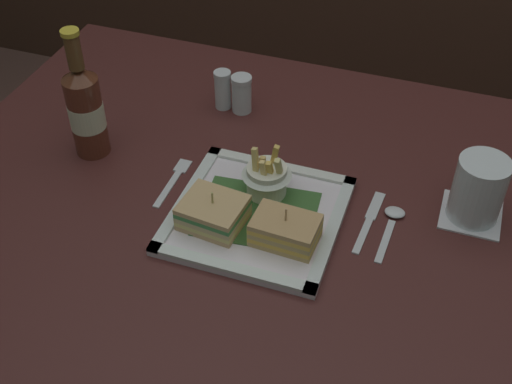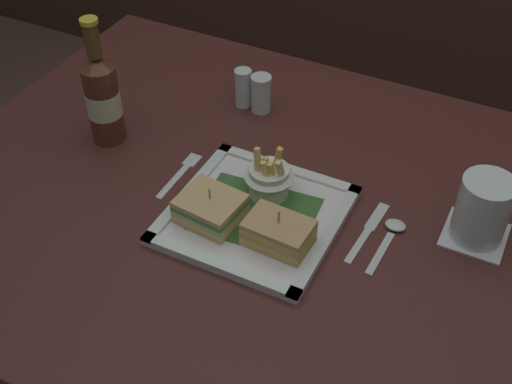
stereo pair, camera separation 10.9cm
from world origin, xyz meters
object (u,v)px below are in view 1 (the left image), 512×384
water_glass (478,192)px  beer_bottle (86,109)px  dining_table (255,240)px  sandwich_half_right (285,230)px  knife (370,219)px  fork (174,179)px  sandwich_half_left (213,213)px  fries_cup (267,175)px  pepper_shaker (242,96)px  spoon (392,220)px  square_plate (257,215)px  salt_shaker (223,92)px

water_glass → beer_bottle: bearing=-175.8°
dining_table → sandwich_half_right: size_ratio=11.16×
dining_table → knife: size_ratio=7.62×
water_glass → fork: (-0.51, -0.08, -0.05)m
sandwich_half_left → water_glass: 0.44m
dining_table → sandwich_half_right: sandwich_half_right is taller
fries_cup → pepper_shaker: bearing=119.3°
pepper_shaker → fries_cup: bearing=-60.7°
sandwich_half_left → spoon: size_ratio=0.81×
sandwich_half_right → pepper_shaker: (-0.19, 0.33, 0.00)m
pepper_shaker → square_plate: bearing=-65.3°
fries_cup → salt_shaker: bearing=126.3°
square_plate → fries_cup: bearing=92.4°
square_plate → fork: 0.18m
dining_table → knife: bearing=5.5°
water_glass → fork: bearing=-171.1°
water_glass → fork: 0.52m
sandwich_half_right → fries_cup: (-0.06, 0.10, 0.02)m
water_glass → salt_shaker: size_ratio=1.38×
square_plate → beer_bottle: 0.37m
fork → pepper_shaker: pepper_shaker is taller
salt_shaker → sandwich_half_right: bearing=-54.6°
beer_bottle → water_glass: bearing=4.2°
fries_cup → knife: size_ratio=0.63×
fries_cup → spoon: size_ratio=0.74×
sandwich_half_left → sandwich_half_right: sandwich_half_right is taller
sandwich_half_left → beer_bottle: bearing=158.3°
water_glass → knife: bearing=-157.6°
square_plate → pepper_shaker: 0.32m
water_glass → spoon: bearing=-154.5°
fork → salt_shaker: size_ratio=1.64×
beer_bottle → salt_shaker: bearing=50.2°
sandwich_half_right → spoon: bearing=34.9°
sandwich_half_left → beer_bottle: size_ratio=0.43×
square_plate → spoon: size_ratio=2.08×
pepper_shaker → spoon: bearing=-32.5°
spoon → salt_shaker: salt_shaker is taller
square_plate → beer_bottle: beer_bottle is taller
fork → pepper_shaker: 0.25m
sandwich_half_left → pepper_shaker: size_ratio=1.37×
sandwich_half_left → water_glass: water_glass is taller
fries_cup → beer_bottle: (-0.35, 0.02, 0.05)m
knife → spoon: (0.04, 0.01, 0.00)m
square_plate → sandwich_half_right: sandwich_half_right is taller
water_glass → dining_table: bearing=-166.7°
sandwich_half_left → salt_shaker: 0.35m
spoon → pepper_shaker: size_ratio=1.69×
spoon → knife: bearing=-169.4°
beer_bottle → knife: 0.54m
knife → water_glass: bearing=22.4°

